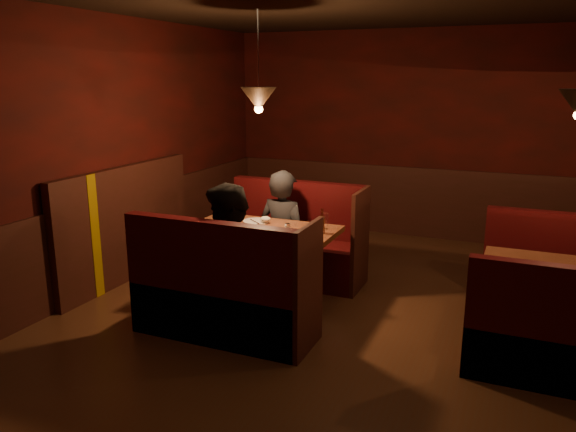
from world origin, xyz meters
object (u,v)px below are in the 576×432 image
at_px(main_table, 262,246).
at_px(main_bench_near, 222,301).
at_px(second_table, 558,287).
at_px(second_bench_near, 562,347).
at_px(main_bench_far, 295,248).
at_px(diner_b, 229,240).
at_px(diner_a, 283,212).
at_px(second_bench_far, 556,282).

distance_m(main_table, main_bench_near, 0.88).
bearing_deg(second_table, main_table, -175.51).
bearing_deg(second_bench_near, second_table, 92.20).
xyz_separation_m(main_bench_far, diner_b, (-0.02, -1.48, 0.50)).
height_order(second_table, diner_a, diner_a).
relative_size(main_table, second_table, 1.19).
bearing_deg(second_bench_far, main_bench_far, -177.61).
relative_size(second_table, diner_b, 0.73).
relative_size(diner_a, diner_b, 0.96).
height_order(second_bench_far, second_bench_near, same).
relative_size(main_bench_near, second_bench_far, 1.19).
bearing_deg(main_table, second_table, 4.49).
relative_size(main_bench_far, second_bench_near, 1.19).
relative_size(second_table, second_bench_far, 0.90).
xyz_separation_m(main_bench_far, second_bench_near, (2.70, -1.36, -0.04)).
bearing_deg(main_bench_near, second_bench_near, 6.56).
bearing_deg(second_bench_near, main_bench_far, 153.26).
height_order(main_table, main_bench_far, main_bench_far).
bearing_deg(diner_b, main_table, 111.55).
xyz_separation_m(main_table, diner_a, (-0.04, 0.63, 0.21)).
bearing_deg(main_bench_near, diner_b, 96.51).
bearing_deg(diner_a, main_bench_near, 102.03).
distance_m(second_table, diner_a, 2.78).
relative_size(main_bench_near, second_bench_near, 1.19).
xyz_separation_m(second_table, diner_b, (-2.70, -0.85, 0.33)).
xyz_separation_m(second_bench_far, diner_b, (-2.73, -1.59, 0.54)).
distance_m(second_table, second_bench_near, 0.77).
distance_m(main_table, second_bench_near, 2.79).
height_order(main_bench_near, second_bench_far, main_bench_near).
xyz_separation_m(main_table, second_table, (2.69, 0.21, -0.09)).
bearing_deg(second_bench_far, main_table, -160.77).
bearing_deg(main_bench_near, main_table, 91.13).
xyz_separation_m(main_bench_near, diner_a, (-0.06, 1.46, 0.47)).
height_order(second_bench_far, diner_a, diner_a).
bearing_deg(main_bench_near, main_bench_far, 90.00).
bearing_deg(second_bench_far, diner_a, -173.35).
bearing_deg(main_table, diner_a, 93.97).
bearing_deg(main_bench_far, diner_a, -105.98).
height_order(main_bench_near, diner_a, diner_a).
bearing_deg(main_bench_far, second_bench_near, -26.74).
distance_m(main_bench_near, second_bench_near, 2.72).
height_order(main_bench_far, main_bench_near, same).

